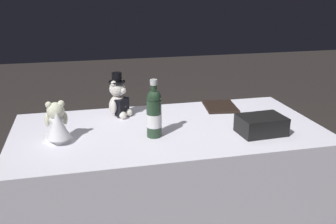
# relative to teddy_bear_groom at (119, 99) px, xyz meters

# --- Properties ---
(reception_table) EXTENTS (1.83, 0.93, 0.71)m
(reception_table) POSITION_rel_teddy_bear_groom_xyz_m (-0.26, 0.28, -0.47)
(reception_table) COLOR white
(reception_table) RESTS_ON ground_plane
(teddy_bear_groom) EXTENTS (0.15, 0.14, 0.29)m
(teddy_bear_groom) POSITION_rel_teddy_bear_groom_xyz_m (0.00, 0.00, 0.00)
(teddy_bear_groom) COLOR silver
(teddy_bear_groom) RESTS_ON reception_table
(teddy_bear_bride) EXTENTS (0.17, 0.21, 0.23)m
(teddy_bear_bride) POSITION_rel_teddy_bear_groom_xyz_m (0.37, 0.34, -0.02)
(teddy_bear_bride) COLOR white
(teddy_bear_bride) RESTS_ON reception_table
(champagne_bottle) EXTENTS (0.08, 0.08, 0.33)m
(champagne_bottle) POSITION_rel_teddy_bear_groom_xyz_m (-0.15, 0.39, 0.02)
(champagne_bottle) COLOR #233A27
(champagne_bottle) RESTS_ON reception_table
(signing_pen) EXTENTS (0.14, 0.08, 0.01)m
(signing_pen) POSITION_rel_teddy_bear_groom_xyz_m (-0.87, 0.19, -0.11)
(signing_pen) COLOR maroon
(signing_pen) RESTS_ON reception_table
(gift_case_black) EXTENTS (0.27, 0.20, 0.10)m
(gift_case_black) POSITION_rel_teddy_bear_groom_xyz_m (-0.76, 0.49, -0.06)
(gift_case_black) COLOR black
(gift_case_black) RESTS_ON reception_table
(guestbook) EXTENTS (0.24, 0.29, 0.02)m
(guestbook) POSITION_rel_teddy_bear_groom_xyz_m (-0.70, -0.02, -0.11)
(guestbook) COLOR black
(guestbook) RESTS_ON reception_table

